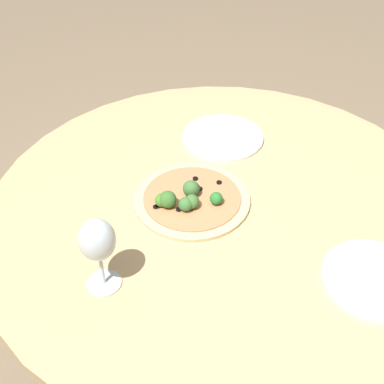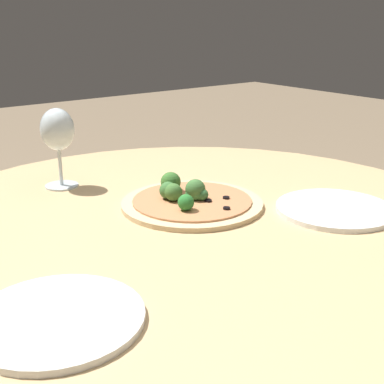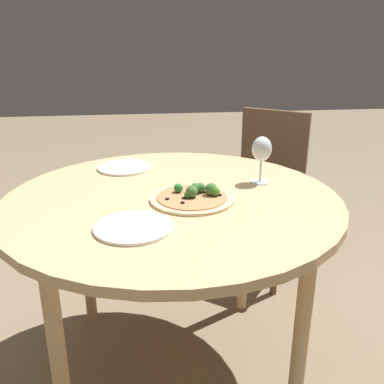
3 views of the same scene
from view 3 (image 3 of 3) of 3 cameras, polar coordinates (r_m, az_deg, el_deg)
The scene contains 7 objects.
ground_plane at distance 1.91m, azimuth -2.30°, elevation -22.20°, with size 12.00×12.00×0.00m, color #847056.
dining_table at distance 1.53m, azimuth -2.66°, elevation -2.96°, with size 1.18×1.18×0.75m.
chair at distance 2.41m, azimuth 9.61°, elevation 0.34°, with size 0.56×0.56×0.90m.
pizza at distance 1.47m, azimuth 0.22°, elevation -0.57°, with size 0.29×0.29×0.06m.
wine_glass at distance 1.63m, azimuth 9.28°, elevation 5.50°, with size 0.08×0.08×0.18m.
plate_near at distance 1.27m, azimuth -7.83°, elevation -4.66°, with size 0.23×0.23×0.01m.
plate_far at distance 1.84m, azimuth -8.98°, elevation 3.26°, with size 0.23×0.23×0.01m.
Camera 3 is at (-0.11, -1.40, 1.29)m, focal length 40.00 mm.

